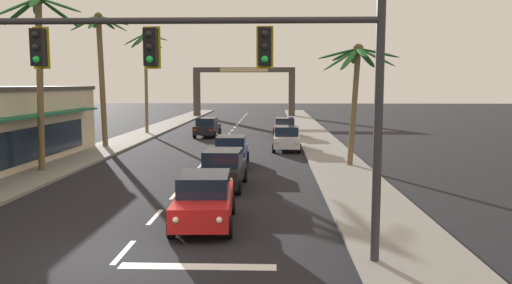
% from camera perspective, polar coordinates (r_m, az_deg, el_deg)
% --- Properties ---
extents(ground_plane, '(220.00, 220.00, 0.00)m').
position_cam_1_polar(ground_plane, '(14.21, -15.30, -12.54)').
color(ground_plane, black).
extents(sidewalk_right, '(3.20, 110.00, 0.14)m').
position_cam_1_polar(sidewalk_right, '(33.33, 8.28, -1.31)').
color(sidewalk_right, gray).
rests_on(sidewalk_right, ground).
extents(sidewalk_left, '(3.20, 110.00, 0.14)m').
position_cam_1_polar(sidewalk_left, '(35.19, -17.86, -1.15)').
color(sidewalk_left, gray).
rests_on(sidewalk_left, ground).
extents(lane_markings, '(4.28, 86.79, 0.01)m').
position_cam_1_polar(lane_markings, '(33.08, -4.50, -1.44)').
color(lane_markings, silver).
rests_on(lane_markings, ground).
extents(traffic_signal_mast, '(11.59, 0.41, 6.90)m').
position_cam_1_polar(traffic_signal_mast, '(12.51, -3.82, 8.39)').
color(traffic_signal_mast, '#2D2D33').
rests_on(traffic_signal_mast, ground).
extents(sedan_lead_at_stop_bar, '(2.10, 4.51, 1.68)m').
position_cam_1_polar(sedan_lead_at_stop_bar, '(16.64, -5.89, -6.47)').
color(sedan_lead_at_stop_bar, red).
rests_on(sedan_lead_at_stop_bar, ground).
extents(sedan_third_in_queue, '(2.07, 4.50, 1.68)m').
position_cam_1_polar(sedan_third_in_queue, '(22.53, -3.78, -3.01)').
color(sedan_third_in_queue, black).
rests_on(sedan_third_in_queue, ground).
extents(sedan_fifth_in_queue, '(1.99, 4.47, 1.68)m').
position_cam_1_polar(sedan_fifth_in_queue, '(28.50, -2.86, -0.99)').
color(sedan_fifth_in_queue, navy).
rests_on(sedan_fifth_in_queue, ground).
extents(sedan_oncoming_far, '(2.12, 4.52, 1.68)m').
position_cam_1_polar(sedan_oncoming_far, '(44.46, -5.55, 1.70)').
color(sedan_oncoming_far, black).
rests_on(sedan_oncoming_far, ground).
extents(sedan_parked_nearest_kerb, '(2.03, 4.48, 1.68)m').
position_cam_1_polar(sedan_parked_nearest_kerb, '(44.12, 3.25, 1.68)').
color(sedan_parked_nearest_kerb, maroon).
rests_on(sedan_parked_nearest_kerb, ground).
extents(sedan_parked_mid_kerb, '(2.03, 4.48, 1.68)m').
position_cam_1_polar(sedan_parked_mid_kerb, '(35.24, 3.50, 0.45)').
color(sedan_parked_mid_kerb, silver).
rests_on(sedan_parked_mid_kerb, ground).
extents(palm_left_second, '(4.53, 4.58, 9.18)m').
position_cam_1_polar(palm_left_second, '(28.24, -23.41, 10.01)').
color(palm_left_second, brown).
rests_on(palm_left_second, ground).
extents(palm_left_third, '(4.15, 4.04, 9.66)m').
position_cam_1_polar(palm_left_third, '(38.01, -17.26, 9.60)').
color(palm_left_third, brown).
rests_on(palm_left_third, ground).
extents(palm_left_farthest, '(4.07, 4.09, 9.46)m').
position_cam_1_polar(palm_left_farthest, '(47.74, -12.38, 9.37)').
color(palm_left_farthest, brown).
rests_on(palm_left_farthest, ground).
extents(palm_right_second, '(4.45, 4.38, 6.80)m').
position_cam_1_polar(palm_right_second, '(28.23, 11.29, 7.77)').
color(palm_right_second, brown).
rests_on(palm_right_second, ground).
extents(town_gateway_arch, '(14.49, 0.90, 7.01)m').
position_cam_1_polar(town_gateway_arch, '(72.01, -1.36, 6.48)').
color(town_gateway_arch, '#423D38').
rests_on(town_gateway_arch, ground).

